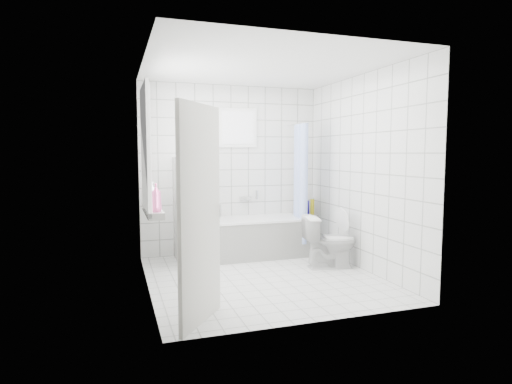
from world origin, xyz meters
name	(u,v)px	position (x,y,z in m)	size (l,w,h in m)	color
ground	(263,277)	(0.00, 0.00, 0.00)	(3.00, 3.00, 0.00)	white
ceiling	(263,66)	(0.00, 0.00, 2.60)	(3.00, 3.00, 0.00)	white
wall_back	(231,170)	(0.00, 1.50, 1.30)	(2.80, 0.02, 2.60)	white
wall_front	(318,182)	(0.00, -1.50, 1.30)	(2.80, 0.02, 2.60)	white
wall_left	(146,176)	(-1.40, 0.00, 1.30)	(0.02, 3.00, 2.60)	white
wall_right	(362,173)	(1.40, 0.00, 1.30)	(0.02, 3.00, 2.60)	white
window_left	(147,150)	(-1.35, 0.30, 1.60)	(0.01, 0.90, 1.40)	white
window_back	(238,128)	(0.10, 1.46, 1.95)	(0.50, 0.01, 0.50)	white
window_sill	(153,211)	(-1.31, 0.30, 0.86)	(0.18, 1.02, 0.08)	white
door	(200,215)	(-1.01, -1.16, 1.00)	(0.04, 0.80, 2.00)	silver
bathtub	(246,237)	(0.12, 1.12, 0.29)	(1.78, 0.77, 0.58)	white
partition_wall	(182,210)	(-0.84, 1.07, 0.75)	(0.15, 0.85, 1.50)	white
tiled_ledge	(305,231)	(1.22, 1.38, 0.28)	(0.40, 0.24, 0.55)	white
toilet	(330,241)	(1.03, 0.17, 0.36)	(0.40, 0.70, 0.72)	white
curtain_rod	(298,124)	(0.95, 1.10, 2.00)	(0.02, 0.02, 0.80)	silver
shower_curtain	(301,183)	(0.95, 0.97, 1.10)	(0.14, 0.48, 1.78)	#5277F0
tub_faucet	(246,198)	(0.22, 1.46, 0.85)	(0.18, 0.06, 0.06)	silver
sill_bottles	(154,198)	(-1.30, 0.23, 1.03)	(0.17, 0.81, 0.32)	pink
ledge_bottles	(307,208)	(1.24, 1.34, 0.66)	(0.20, 0.18, 0.27)	#DF1A46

